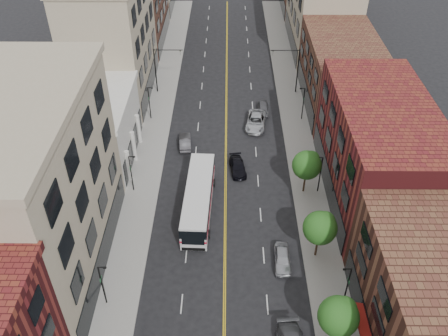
{
  "coord_description": "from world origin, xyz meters",
  "views": [
    {
      "loc": [
        0.19,
        -18.75,
        37.39
      ],
      "look_at": [
        -0.16,
        22.17,
        5.0
      ],
      "focal_mm": 38.0,
      "sensor_mm": 36.0,
      "label": 1
    }
  ],
  "objects_px": {
    "car_parked_far": "(282,259)",
    "car_lane_b": "(256,121)",
    "car_lane_a": "(238,167)",
    "car_lane_behind": "(185,142)",
    "car_lane_c": "(263,108)",
    "city_bus": "(199,197)"
  },
  "relations": [
    {
      "from": "car_lane_behind",
      "to": "car_lane_a",
      "type": "xyz_separation_m",
      "value": [
        7.0,
        -5.32,
        -0.07
      ]
    },
    {
      "from": "car_parked_far",
      "to": "car_lane_a",
      "type": "xyz_separation_m",
      "value": [
        -4.3,
        14.96,
        -0.07
      ]
    },
    {
      "from": "city_bus",
      "to": "car_lane_a",
      "type": "height_order",
      "value": "city_bus"
    },
    {
      "from": "car_lane_a",
      "to": "car_lane_b",
      "type": "bearing_deg",
      "value": 67.08
    },
    {
      "from": "car_lane_behind",
      "to": "car_lane_c",
      "type": "height_order",
      "value": "car_lane_behind"
    },
    {
      "from": "car_lane_b",
      "to": "car_lane_a",
      "type": "bearing_deg",
      "value": -97.32
    },
    {
      "from": "car_lane_behind",
      "to": "car_lane_b",
      "type": "xyz_separation_m",
      "value": [
        9.75,
        4.97,
        0.11
      ]
    },
    {
      "from": "car_lane_behind",
      "to": "city_bus",
      "type": "bearing_deg",
      "value": 95.16
    },
    {
      "from": "city_bus",
      "to": "car_lane_c",
      "type": "relative_size",
      "value": 3.24
    },
    {
      "from": "car_lane_behind",
      "to": "car_parked_far",
      "type": "bearing_deg",
      "value": 113.0
    },
    {
      "from": "city_bus",
      "to": "car_lane_a",
      "type": "distance_m",
      "value": 8.59
    },
    {
      "from": "car_parked_far",
      "to": "car_lane_c",
      "type": "relative_size",
      "value": 1.05
    },
    {
      "from": "city_bus",
      "to": "car_lane_a",
      "type": "relative_size",
      "value": 2.92
    },
    {
      "from": "car_parked_far",
      "to": "city_bus",
      "type": "bearing_deg",
      "value": 140.7
    },
    {
      "from": "car_lane_behind",
      "to": "car_lane_c",
      "type": "xyz_separation_m",
      "value": [
        11.0,
        8.76,
        -0.03
      ]
    },
    {
      "from": "city_bus",
      "to": "car_parked_far",
      "type": "height_order",
      "value": "city_bus"
    },
    {
      "from": "city_bus",
      "to": "car_lane_a",
      "type": "xyz_separation_m",
      "value": [
        4.5,
        7.2,
        -1.27
      ]
    },
    {
      "from": "car_parked_far",
      "to": "car_lane_b",
      "type": "relative_size",
      "value": 0.71
    },
    {
      "from": "car_lane_a",
      "to": "car_lane_b",
      "type": "distance_m",
      "value": 10.65
    },
    {
      "from": "car_parked_far",
      "to": "car_lane_b",
      "type": "xyz_separation_m",
      "value": [
        -1.55,
        25.25,
        0.1
      ]
    },
    {
      "from": "car_lane_a",
      "to": "car_lane_c",
      "type": "distance_m",
      "value": 14.64
    },
    {
      "from": "city_bus",
      "to": "car_parked_far",
      "type": "xyz_separation_m",
      "value": [
        8.8,
        -7.76,
        -1.2
      ]
    }
  ]
}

